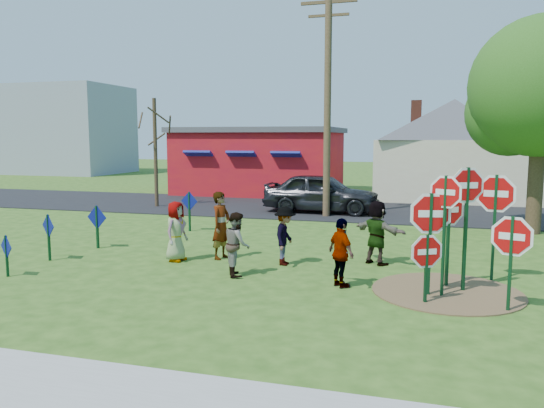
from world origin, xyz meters
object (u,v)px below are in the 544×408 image
at_px(stop_sign_a, 430,222).
at_px(stop_sign_b, 467,197).
at_px(person_a, 176,231).
at_px(stop_sign_c, 445,207).
at_px(person_b, 221,225).
at_px(suv, 321,193).
at_px(stop_sign_d, 496,202).
at_px(utility_pole, 328,98).

distance_m(stop_sign_a, stop_sign_b, 1.03).
xyz_separation_m(stop_sign_b, person_a, (-7.30, 0.92, -1.26)).
xyz_separation_m(stop_sign_c, person_b, (-5.76, 2.04, -0.97)).
height_order(person_b, suv, person_b).
relative_size(stop_sign_a, person_a, 1.44).
relative_size(stop_sign_d, utility_pole, 0.28).
bearing_deg(stop_sign_c, person_a, -166.98).
bearing_deg(utility_pole, stop_sign_a, -68.96).
xyz_separation_m(suv, utility_pole, (0.41, -1.09, 4.02)).
distance_m(stop_sign_d, person_a, 8.08).
bearing_deg(stop_sign_a, person_b, 146.19).
bearing_deg(stop_sign_d, utility_pole, 132.80).
distance_m(stop_sign_b, person_b, 6.50).
relative_size(stop_sign_c, suv, 0.53).
bearing_deg(stop_sign_d, person_a, -167.83).
xyz_separation_m(stop_sign_a, stop_sign_c, (0.28, -0.00, 0.31)).
relative_size(stop_sign_b, stop_sign_c, 1.06).
bearing_deg(person_a, stop_sign_b, -89.65).
distance_m(stop_sign_c, person_b, 6.19).
bearing_deg(utility_pole, stop_sign_b, -64.39).
bearing_deg(stop_sign_c, stop_sign_d, 78.75).
relative_size(stop_sign_b, suv, 0.56).
bearing_deg(stop_sign_a, suv, 97.59).
relative_size(stop_sign_c, person_b, 1.44).
bearing_deg(suv, stop_sign_b, -153.19).
bearing_deg(stop_sign_a, utility_pole, 97.64).
relative_size(stop_sign_d, suv, 0.52).
bearing_deg(stop_sign_a, stop_sign_c, -14.25).
bearing_deg(stop_sign_b, suv, 87.41).
distance_m(person_a, person_b, 1.23).
relative_size(person_a, person_b, 0.88).
height_order(person_a, person_b, person_b).
distance_m(stop_sign_c, utility_pole, 11.75).
height_order(person_a, utility_pole, utility_pole).
height_order(stop_sign_a, person_b, stop_sign_a).
height_order(stop_sign_a, suv, stop_sign_a).
bearing_deg(person_b, stop_sign_a, -96.82).
height_order(stop_sign_a, stop_sign_c, stop_sign_c).
xyz_separation_m(stop_sign_b, utility_pole, (-4.78, 9.97, 2.86)).
relative_size(person_b, utility_pole, 0.20).
xyz_separation_m(stop_sign_b, stop_sign_d, (0.71, 1.06, -0.19)).
relative_size(stop_sign_c, person_a, 1.65).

